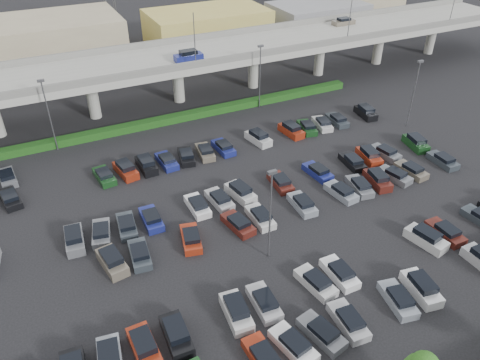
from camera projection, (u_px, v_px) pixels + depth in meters
name	position (u px, v px, depth m)	size (l,w,h in m)	color
ground	(234.00, 213.00, 53.41)	(280.00, 280.00, 0.00)	black
overpass	(145.00, 66.00, 73.36)	(150.00, 13.00, 15.80)	gray
hedge	(164.00, 121.00, 71.78)	(66.00, 1.60, 1.10)	#193E12
parked_cars	(249.00, 229.00, 50.11)	(63.18, 41.63, 1.67)	#A5A5A9
light_poles	(191.00, 167.00, 49.93)	(66.90, 48.38, 10.30)	#4E4F53
distant_buildings	(164.00, 28.00, 102.04)	(138.00, 24.00, 9.00)	gray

